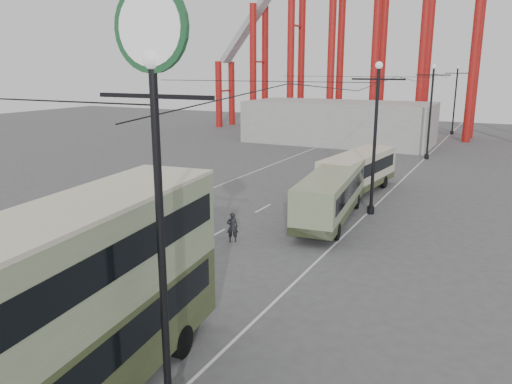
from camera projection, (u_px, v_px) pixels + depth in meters
The scene contains 11 objects.
ground at pixel (96, 316), 18.44m from camera, with size 160.00×160.00×0.00m, color #4A4A4C.
road_markings at pixel (288, 196), 35.84m from camera, with size 12.52×120.00×0.01m.
lamp_post_near at pixel (155, 116), 11.48m from camera, with size 3.20×0.44×10.80m.
lamp_post_mid at pixel (375, 140), 30.38m from camera, with size 3.20×0.44×9.32m.
lamp_post_far at pixel (430, 113), 49.38m from camera, with size 3.20×0.44×9.32m.
lamp_post_distant at pixel (455, 100), 68.39m from camera, with size 3.20×0.44×9.32m.
fairground_shed at pixel (339, 122), 61.09m from camera, with size 22.00×10.00×5.00m, color gray.
double_decker_bus at pixel (82, 298), 12.85m from camera, with size 3.92×10.75×5.64m.
single_decker_green at pixel (331, 194), 29.79m from camera, with size 3.63×10.58×2.93m.
single_decker_cream at pixel (358, 171), 36.24m from camera, with size 3.35×9.70×2.96m.
pedestrian at pixel (232, 227), 26.22m from camera, with size 0.59×0.39×1.62m, color black.
Camera 1 is at (12.95, -12.23, 8.91)m, focal length 35.00 mm.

